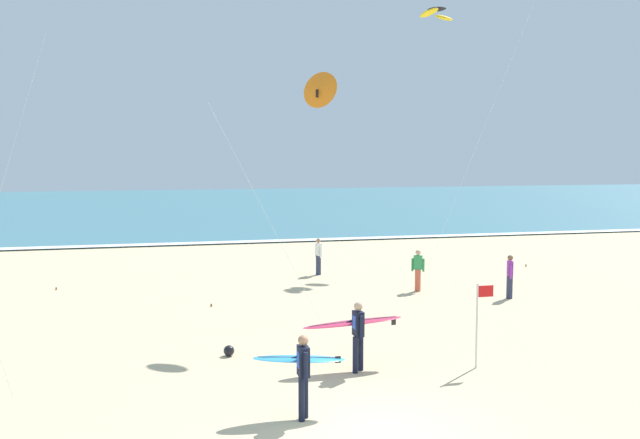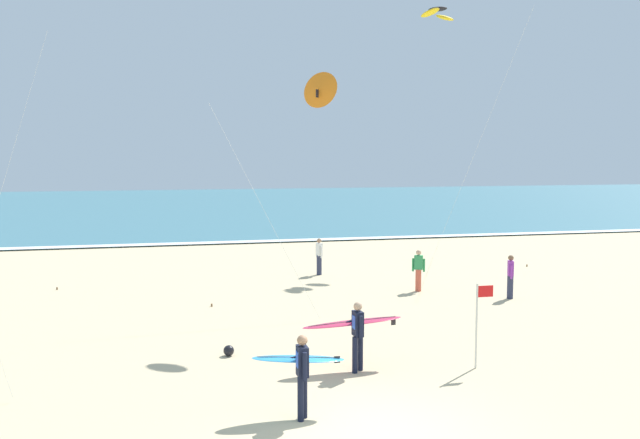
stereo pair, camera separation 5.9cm
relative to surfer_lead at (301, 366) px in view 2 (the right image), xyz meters
name	(u,v)px [view 2 (the right image)]	position (x,y,z in m)	size (l,w,h in m)	color
ground_plane	(380,434)	(1.26, -1.21, -1.04)	(160.00, 160.00, 0.00)	#D1BA8E
ocean_water	(197,206)	(1.26, 56.80, -1.00)	(160.00, 60.00, 0.08)	teal
shoreline_foam	(227,242)	(1.26, 27.10, -0.95)	(160.00, 1.03, 0.01)	white
surfer_lead	(301,366)	(0.00, 0.00, 0.00)	(1.91, 0.89, 1.71)	black
surfer_trailing	(355,327)	(1.91, 2.67, 0.01)	(2.59, 0.96, 1.71)	black
kite_delta_amber_near	(319,90)	(2.17, 7.60, 6.10)	(3.72, 3.47, 7.75)	orange
kite_arc_charcoal_mid	(438,14)	(10.90, 19.28, 10.98)	(4.28, 4.79, 12.35)	yellow
bystander_white_top	(319,256)	(4.09, 15.73, -0.23)	(0.26, 0.48, 1.59)	#2D334C
bystander_purple_top	(510,276)	(9.67, 9.32, -0.23)	(0.28, 0.48, 1.59)	#2D334C
bystander_green_top	(418,270)	(6.95, 11.36, -0.23)	(0.45, 0.31, 1.59)	#D8593F
lifeguard_flag	(479,317)	(4.86, 2.08, 0.23)	(0.45, 0.05, 2.10)	silver
beach_ball	(229,351)	(-0.97, 4.51, -0.90)	(0.28, 0.28, 0.28)	black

